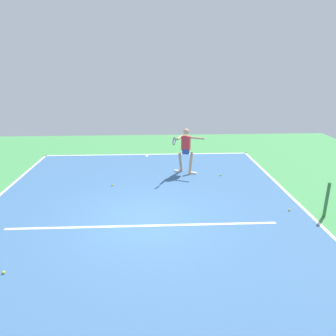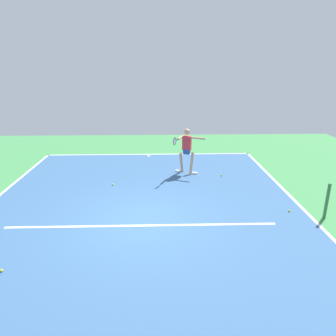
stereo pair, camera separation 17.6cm
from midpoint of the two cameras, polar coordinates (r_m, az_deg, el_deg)
name	(u,v)px [view 1 (the left image)]	position (r m, az deg, el deg)	size (l,w,h in m)	color
ground_plane	(143,221)	(8.97, -5.21, -9.68)	(22.48, 22.48, 0.00)	#428E4C
court_surface	(143,221)	(8.97, -5.21, -9.66)	(10.00, 13.74, 0.00)	#38608E
court_line_baseline_near	(147,154)	(15.32, -4.22, 2.53)	(10.00, 0.10, 0.01)	white
court_line_sideline_left	(312,217)	(10.04, 24.63, -8.19)	(0.10, 13.74, 0.01)	white
court_line_service	(143,226)	(8.71, -5.28, -10.59)	(7.50, 0.10, 0.01)	white
court_line_centre_mark	(147,155)	(15.12, -4.24, 2.32)	(0.10, 0.30, 0.01)	white
net_post	(327,200)	(9.99, 26.83, -5.29)	(0.09, 0.09, 1.07)	#38753D
tennis_player	(186,148)	(12.35, 2.88, 3.76)	(1.29, 1.20, 1.86)	tan
tennis_ball_by_baseline	(221,175)	(12.51, 9.31, -1.28)	(0.07, 0.07, 0.07)	#CCE033
tennis_ball_centre_court	(289,210)	(10.14, 21.07, -7.23)	(0.07, 0.07, 0.07)	#CCE033
tennis_ball_near_service_line	(4,272)	(7.82, -28.71, -16.58)	(0.07, 0.07, 0.07)	yellow
tennis_ball_near_player	(112,185)	(11.54, -10.69, -3.09)	(0.07, 0.07, 0.07)	#CCE033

